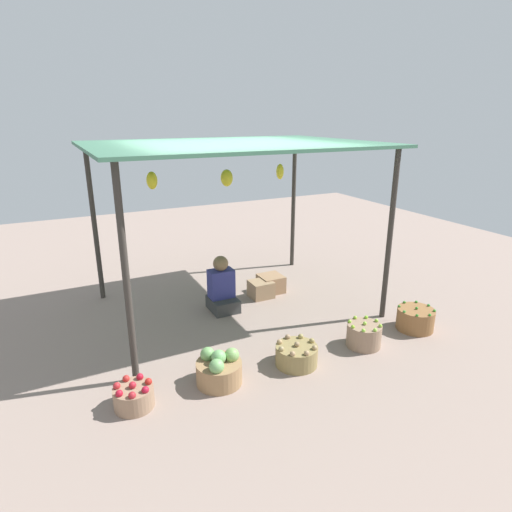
{
  "coord_description": "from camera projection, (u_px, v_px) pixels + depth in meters",
  "views": [
    {
      "loc": [
        -2.25,
        -5.14,
        2.61
      ],
      "look_at": [
        0.0,
        -0.65,
        0.95
      ],
      "focal_mm": 30.12,
      "sensor_mm": 36.0,
      "label": 1
    }
  ],
  "objects": [
    {
      "name": "ground_plane",
      "position": [
        236.0,
        306.0,
        6.13
      ],
      "size": [
        14.0,
        14.0,
        0.0
      ],
      "primitive_type": "plane",
      "color": "gray"
    },
    {
      "name": "market_stall_structure",
      "position": [
        233.0,
        154.0,
        5.47
      ],
      "size": [
        3.6,
        2.66,
        2.27
      ],
      "color": "#38332D",
      "rests_on": "ground"
    },
    {
      "name": "vendor_person",
      "position": [
        222.0,
        289.0,
        5.95
      ],
      "size": [
        0.36,
        0.44,
        0.78
      ],
      "color": "#373938",
      "rests_on": "ground"
    },
    {
      "name": "basket_red_apples",
      "position": [
        134.0,
        396.0,
        4.0
      ],
      "size": [
        0.37,
        0.37,
        0.27
      ],
      "color": "#98765C",
      "rests_on": "ground"
    },
    {
      "name": "basket_cabbages",
      "position": [
        219.0,
        370.0,
        4.34
      ],
      "size": [
        0.47,
        0.47,
        0.37
      ],
      "color": "#9C764F",
      "rests_on": "ground"
    },
    {
      "name": "basket_potatoes",
      "position": [
        296.0,
        355.0,
        4.68
      ],
      "size": [
        0.46,
        0.46,
        0.28
      ],
      "color": "olive",
      "rests_on": "ground"
    },
    {
      "name": "basket_limes",
      "position": [
        364.0,
        335.0,
        5.05
      ],
      "size": [
        0.4,
        0.4,
        0.31
      ],
      "color": "#95775E",
      "rests_on": "ground"
    },
    {
      "name": "basket_green_chilies",
      "position": [
        415.0,
        319.0,
        5.45
      ],
      "size": [
        0.46,
        0.46,
        0.31
      ],
      "color": "olive",
      "rests_on": "ground"
    },
    {
      "name": "wooden_crate_near_vendor",
      "position": [
        261.0,
        289.0,
        6.42
      ],
      "size": [
        0.33,
        0.31,
        0.25
      ],
      "primitive_type": "cube",
      "color": "#9C7C5A",
      "rests_on": "ground"
    },
    {
      "name": "wooden_crate_stacked_rear",
      "position": [
        271.0,
        283.0,
        6.61
      ],
      "size": [
        0.35,
        0.36,
        0.26
      ],
      "primitive_type": "cube",
      "color": "#9C7554",
      "rests_on": "ground"
    }
  ]
}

